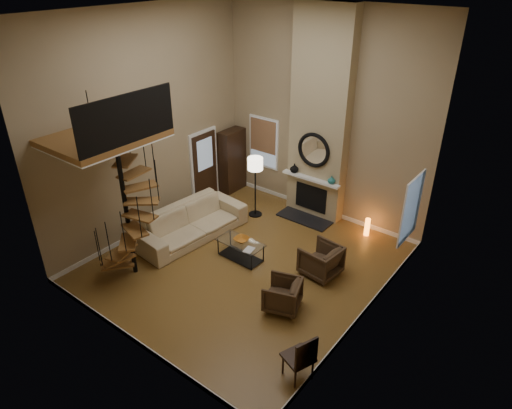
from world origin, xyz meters
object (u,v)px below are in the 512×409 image
Objects in this scene: coffee_table at (240,248)px; side_chair at (302,357)px; hutch at (232,161)px; sofa at (191,222)px; floor_lamp at (255,168)px; armchair_far at (286,295)px; accent_lamp at (367,227)px; armchair_near at (323,262)px.

coffee_table is 3.76m from side_chair.
coffee_table is at bearing -46.94° from hutch.
floor_lamp is (0.63, 1.85, 1.02)m from sofa.
armchair_far is 0.73× the size of side_chair.
floor_lamp is at bearing 135.48° from side_chair.
side_chair is (3.08, -2.15, 0.24)m from coffee_table.
armchair_far is 4.08m from floor_lamp.
coffee_table is at bearing -133.17° from armchair_far.
coffee_table is at bearing -124.82° from accent_lamp.
armchair_far is at bearing -91.06° from accent_lamp.
sofa reaches higher than accent_lamp.
floor_lamp is 5.79m from side_chair.
coffee_table is (2.54, -2.72, -0.67)m from hutch.
sofa reaches higher than coffee_table.
hutch is 7.45m from side_chair.
side_chair is at bearing -34.87° from coffee_table.
armchair_far is (4.41, -3.56, -0.60)m from hutch.
armchair_near is at bearing -25.18° from hutch.
armchair_far is at bearing -38.90° from hutch.
hutch is 5.69m from armchair_far.
floor_lamp is at bearing 118.20° from coffee_table.
hutch is 0.65× the size of sofa.
hutch is at bearing -179.24° from accent_lamp.
accent_lamp is at bearing 55.18° from coffee_table.
armchair_near is at bearing -74.09° from sofa.
coffee_table is 0.67× the size of floor_lamp.
armchair_near is 3.31m from floor_lamp.
coffee_table is 2.40m from floor_lamp.
coffee_table is 3.39m from accent_lamp.
sofa is 5.18m from side_chair.
armchair_near reaches higher than armchair_far.
armchair_near is 2.14m from accent_lamp.
armchair_near is at bearing 160.34° from armchair_far.
floor_lamp is 3.29m from accent_lamp.
hutch is 4.01× the size of accent_lamp.
accent_lamp is 5.06m from side_chair.
floor_lamp is at bearing -28.94° from hutch.
accent_lamp is (4.47, 0.06, -0.70)m from hutch.
floor_lamp reaches higher than armchair_near.
armchair_near is 1.70× the size of accent_lamp.
floor_lamp is at bearing -162.75° from accent_lamp.
side_chair reaches higher than armchair_near.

